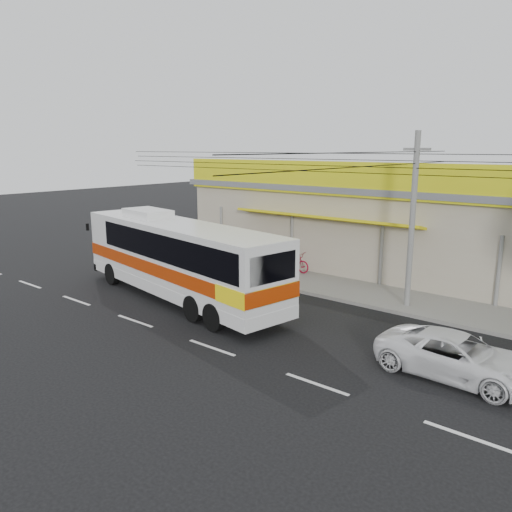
{
  "coord_description": "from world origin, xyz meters",
  "views": [
    {
      "loc": [
        10.7,
        -13.28,
        6.34
      ],
      "look_at": [
        -1.85,
        2.0,
        2.03
      ],
      "focal_mm": 35.0,
      "sensor_mm": 36.0,
      "label": 1
    }
  ],
  "objects_px": {
    "motorbike_dark": "(190,247)",
    "utility_pole": "(416,163)",
    "motorbike_red": "(293,261)",
    "white_car": "(457,356)",
    "coach_bus": "(181,256)"
  },
  "relations": [
    {
      "from": "white_car",
      "to": "utility_pole",
      "type": "bearing_deg",
      "value": 37.2
    },
    {
      "from": "motorbike_red",
      "to": "utility_pole",
      "type": "bearing_deg",
      "value": -101.27
    },
    {
      "from": "motorbike_dark",
      "to": "utility_pole",
      "type": "xyz_separation_m",
      "value": [
        13.53,
        -0.84,
        5.09
      ]
    },
    {
      "from": "motorbike_red",
      "to": "motorbike_dark",
      "type": "height_order",
      "value": "motorbike_dark"
    },
    {
      "from": "motorbike_red",
      "to": "white_car",
      "type": "relative_size",
      "value": 0.44
    },
    {
      "from": "coach_bus",
      "to": "white_car",
      "type": "xyz_separation_m",
      "value": [
        11.37,
        -0.0,
        -1.33
      ]
    },
    {
      "from": "motorbike_dark",
      "to": "white_car",
      "type": "bearing_deg",
      "value": -99.83
    },
    {
      "from": "coach_bus",
      "to": "white_car",
      "type": "relative_size",
      "value": 2.71
    },
    {
      "from": "motorbike_dark",
      "to": "utility_pole",
      "type": "bearing_deg",
      "value": -84.5
    },
    {
      "from": "motorbike_dark",
      "to": "utility_pole",
      "type": "relative_size",
      "value": 0.05
    },
    {
      "from": "utility_pole",
      "to": "white_car",
      "type": "bearing_deg",
      "value": -54.53
    },
    {
      "from": "white_car",
      "to": "utility_pole",
      "type": "relative_size",
      "value": 0.13
    },
    {
      "from": "motorbike_red",
      "to": "motorbike_dark",
      "type": "bearing_deg",
      "value": 98.88
    },
    {
      "from": "utility_pole",
      "to": "coach_bus",
      "type": "bearing_deg",
      "value": -147.3
    },
    {
      "from": "motorbike_red",
      "to": "utility_pole",
      "type": "height_order",
      "value": "utility_pole"
    }
  ]
}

